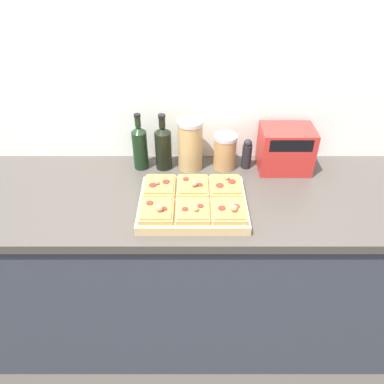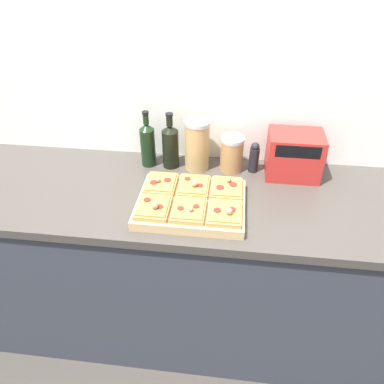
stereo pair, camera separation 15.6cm
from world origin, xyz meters
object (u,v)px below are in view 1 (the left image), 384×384
object	(u,v)px
olive_oil_bottle	(139,147)
wine_bottle	(162,147)
cutting_board	(192,204)
pepper_mill	(246,154)
toaster_oven	(285,149)
grain_jar_short	(224,151)
grain_jar_tall	(189,145)

from	to	relation	value
olive_oil_bottle	wine_bottle	size ratio (longest dim) A/B	1.01
cutting_board	pepper_mill	xyz separation A→B (m)	(0.26, 0.32, 0.05)
olive_oil_bottle	wine_bottle	world-z (taller)	olive_oil_bottle
toaster_oven	cutting_board	bearing A→B (deg)	-144.47
grain_jar_short	toaster_oven	distance (m)	0.29
olive_oil_bottle	grain_jar_short	bearing A→B (deg)	-0.00
grain_jar_short	toaster_oven	bearing A→B (deg)	-1.81
cutting_board	olive_oil_bottle	distance (m)	0.42
cutting_board	toaster_oven	xyz separation A→B (m)	(0.44, 0.31, 0.09)
wine_bottle	grain_jar_tall	size ratio (longest dim) A/B	1.12
grain_jar_tall	pepper_mill	size ratio (longest dim) A/B	1.62
grain_jar_short	pepper_mill	distance (m)	0.11
cutting_board	grain_jar_short	xyz separation A→B (m)	(0.15, 0.32, 0.07)
grain_jar_short	pepper_mill	xyz separation A→B (m)	(0.11, 0.00, -0.01)
cutting_board	grain_jar_tall	bearing A→B (deg)	92.31
wine_bottle	grain_jar_short	bearing A→B (deg)	0.00
olive_oil_bottle	pepper_mill	world-z (taller)	olive_oil_bottle
cutting_board	grain_jar_short	bearing A→B (deg)	64.48
cutting_board	olive_oil_bottle	bearing A→B (deg)	127.74
grain_jar_tall	grain_jar_short	world-z (taller)	grain_jar_tall
pepper_mill	wine_bottle	bearing A→B (deg)	-180.00
cutting_board	wine_bottle	world-z (taller)	wine_bottle
wine_bottle	grain_jar_tall	world-z (taller)	wine_bottle
grain_jar_tall	grain_jar_short	size ratio (longest dim) A/B	1.43
grain_jar_short	toaster_oven	size ratio (longest dim) A/B	0.65
olive_oil_bottle	wine_bottle	distance (m)	0.11
wine_bottle	pepper_mill	world-z (taller)	wine_bottle
cutting_board	grain_jar_tall	world-z (taller)	grain_jar_tall
olive_oil_bottle	toaster_oven	distance (m)	0.69
wine_bottle	olive_oil_bottle	bearing A→B (deg)	180.00
grain_jar_tall	toaster_oven	distance (m)	0.45
grain_jar_short	toaster_oven	xyz separation A→B (m)	(0.28, -0.01, 0.02)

